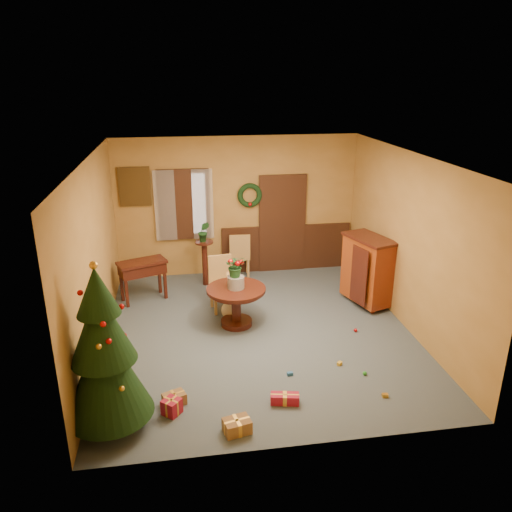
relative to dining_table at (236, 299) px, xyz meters
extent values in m
plane|color=#3A4B54|center=(0.33, -0.31, -0.48)|extent=(5.50, 5.50, 0.00)
plane|color=silver|center=(0.33, -0.31, 2.42)|extent=(5.50, 5.50, 0.00)
plane|color=olive|center=(0.33, 2.44, 0.97)|extent=(5.00, 0.00, 5.00)
plane|color=olive|center=(0.33, -3.06, 0.97)|extent=(5.00, 0.00, 5.00)
plane|color=olive|center=(-2.17, -0.31, 0.97)|extent=(0.00, 5.50, 5.50)
plane|color=olive|center=(2.83, -0.31, 0.97)|extent=(0.00, 5.50, 5.50)
cube|color=black|center=(1.38, 2.40, 0.02)|extent=(2.80, 0.06, 1.00)
cube|color=black|center=(1.28, 2.39, 0.57)|extent=(1.00, 0.08, 2.10)
cube|color=white|center=(1.28, 2.42, 0.52)|extent=(0.80, 0.03, 1.90)
cube|color=black|center=(-0.77, 2.39, 1.07)|extent=(1.05, 0.08, 1.45)
cube|color=white|center=(-0.77, 2.42, 1.07)|extent=(0.88, 0.03, 1.25)
cube|color=white|center=(-1.15, 2.34, 1.07)|extent=(0.42, 0.02, 1.45)
cube|color=white|center=(-0.39, 2.34, 1.07)|extent=(0.42, 0.02, 1.45)
torus|color=black|center=(0.58, 2.36, 1.22)|extent=(0.51, 0.11, 0.51)
cube|color=#4C3819|center=(-1.72, 2.40, 1.47)|extent=(0.62, 0.05, 0.78)
cube|color=gray|center=(-1.72, 2.43, 1.47)|extent=(0.48, 0.02, 0.62)
cylinder|color=black|center=(0.00, 0.00, 0.18)|extent=(1.00, 1.00, 0.05)
cylinder|color=black|center=(0.00, 0.00, 0.13)|extent=(0.89, 0.89, 0.04)
cylinder|color=black|center=(0.00, 0.00, -0.14)|extent=(0.16, 0.16, 0.55)
cylinder|color=black|center=(0.00, 0.00, -0.44)|extent=(0.54, 0.54, 0.09)
cylinder|color=slate|center=(0.00, 0.00, 0.31)|extent=(0.28, 0.28, 0.21)
imported|color=#1E4C23|center=(0.00, 0.00, 0.60)|extent=(0.34, 0.29, 0.38)
cube|color=#A07940|center=(-0.17, 0.62, -0.02)|extent=(0.48, 0.48, 0.05)
cube|color=#A07940|center=(-0.20, 0.81, 0.26)|extent=(0.43, 0.10, 0.51)
cube|color=#A07940|center=(-0.02, 0.81, -0.26)|extent=(0.05, 0.05, 0.44)
cube|color=#A07940|center=(-0.37, 0.77, -0.26)|extent=(0.05, 0.05, 0.44)
cube|color=#A07940|center=(0.02, 0.47, -0.26)|extent=(0.05, 0.05, 0.44)
cube|color=#A07940|center=(-0.32, 0.42, -0.26)|extent=(0.05, 0.05, 0.44)
cube|color=#A07940|center=(0.33, 2.17, -0.03)|extent=(0.45, 0.45, 0.05)
cube|color=#A07940|center=(0.32, 1.98, 0.24)|extent=(0.42, 0.07, 0.50)
cube|color=#A07940|center=(0.15, 2.01, -0.26)|extent=(0.05, 0.05, 0.43)
cube|color=#A07940|center=(0.49, 1.98, -0.26)|extent=(0.05, 0.05, 0.43)
cube|color=#A07940|center=(0.17, 2.35, -0.26)|extent=(0.05, 0.05, 0.43)
cube|color=#A07940|center=(0.51, 2.33, -0.26)|extent=(0.05, 0.05, 0.43)
cylinder|color=black|center=(-0.42, 1.83, -0.03)|extent=(0.11, 0.11, 0.90)
cylinder|color=black|center=(-0.42, 1.83, 0.43)|extent=(0.36, 0.36, 0.03)
imported|color=#19471E|center=(-0.42, 1.83, 0.65)|extent=(0.25, 0.21, 0.41)
cylinder|color=#382111|center=(-1.82, -2.35, -0.37)|extent=(0.13, 0.13, 0.23)
cone|color=black|center=(-1.82, -2.35, 0.33)|extent=(1.04, 1.04, 1.23)
cone|color=black|center=(-1.82, -2.35, 0.90)|extent=(0.76, 0.76, 0.90)
cone|color=black|center=(-1.82, -2.35, 1.32)|extent=(0.49, 0.49, 0.57)
sphere|color=gold|center=(-1.82, -2.35, 1.63)|extent=(0.09, 0.09, 0.09)
cube|color=black|center=(-1.61, 1.28, 0.27)|extent=(0.98, 0.73, 0.05)
cube|color=black|center=(-1.61, 1.28, 0.14)|extent=(0.91, 0.67, 0.19)
cube|color=black|center=(-1.99, 1.28, -0.12)|extent=(0.16, 0.31, 0.72)
cube|color=black|center=(-1.24, 1.28, -0.12)|extent=(0.16, 0.31, 0.72)
cube|color=#571409|center=(2.48, 0.46, 0.19)|extent=(0.75, 1.06, 1.19)
cube|color=black|center=(2.48, 0.46, 0.80)|extent=(0.82, 1.13, 0.05)
cylinder|color=black|center=(2.48, 0.06, -0.44)|extent=(0.07, 0.07, 0.09)
cylinder|color=black|center=(2.48, 0.86, -0.44)|extent=(0.07, 0.07, 0.09)
cube|color=brown|center=(-0.32, -2.71, -0.40)|extent=(0.36, 0.30, 0.17)
cube|color=gold|center=(-0.32, -2.71, -0.40)|extent=(0.32, 0.11, 0.17)
cube|color=gold|center=(-0.32, -2.71, -0.40)|extent=(0.10, 0.24, 0.17)
cube|color=maroon|center=(-1.10, -2.24, -0.38)|extent=(0.29, 0.29, 0.20)
cube|color=gold|center=(-1.10, -2.24, -0.38)|extent=(0.18, 0.16, 0.21)
cube|color=gold|center=(-1.10, -2.24, -0.38)|extent=(0.16, 0.18, 0.21)
cube|color=brown|center=(-1.06, -2.05, -0.40)|extent=(0.33, 0.29, 0.15)
cube|color=gold|center=(-1.06, -2.05, -0.40)|extent=(0.28, 0.13, 0.15)
cube|color=gold|center=(-1.06, -2.05, -0.40)|extent=(0.11, 0.20, 0.15)
cube|color=maroon|center=(0.37, -2.25, -0.42)|extent=(0.39, 0.22, 0.13)
cube|color=gold|center=(0.37, -2.25, -0.42)|extent=(0.37, 0.10, 0.13)
cube|color=gold|center=(0.37, -2.25, -0.42)|extent=(0.08, 0.16, 0.13)
cube|color=#235C99|center=(0.57, -1.64, -0.46)|extent=(0.09, 0.06, 0.05)
sphere|color=green|center=(1.63, -1.80, -0.45)|extent=(0.06, 0.06, 0.06)
cube|color=gold|center=(1.36, -1.49, -0.46)|extent=(0.09, 0.09, 0.05)
sphere|color=#BE0C0D|center=(1.94, -0.57, -0.45)|extent=(0.06, 0.06, 0.06)
cube|color=gold|center=(1.71, -2.34, -0.46)|extent=(0.09, 0.06, 0.05)
camera|label=1|loc=(-0.86, -7.60, 3.59)|focal=35.00mm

